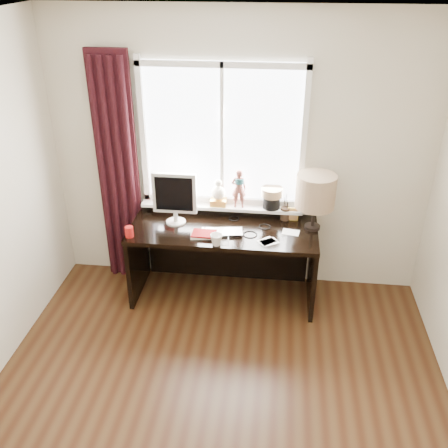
# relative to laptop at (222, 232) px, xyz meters

# --- Properties ---
(floor) EXTENTS (3.50, 4.00, 0.00)m
(floor) POSITION_rel_laptop_xyz_m (0.10, -1.53, -0.76)
(floor) COLOR #3E2713
(floor) RESTS_ON ground
(ceiling) EXTENTS (3.50, 4.00, 0.00)m
(ceiling) POSITION_rel_laptop_xyz_m (0.10, -1.53, 1.84)
(ceiling) COLOR white
(ceiling) RESTS_ON wall_back
(wall_back) EXTENTS (3.50, 0.00, 2.60)m
(wall_back) POSITION_rel_laptop_xyz_m (0.10, 0.47, 0.54)
(wall_back) COLOR #C1B192
(wall_back) RESTS_ON ground
(laptop) EXTENTS (0.39, 0.28, 0.03)m
(laptop) POSITION_rel_laptop_xyz_m (0.00, 0.00, 0.00)
(laptop) COLOR silver
(laptop) RESTS_ON desk
(mug) EXTENTS (0.14, 0.13, 0.11)m
(mug) POSITION_rel_laptop_xyz_m (-0.03, -0.20, 0.04)
(mug) COLOR white
(mug) RESTS_ON desk
(red_cup) EXTENTS (0.07, 0.07, 0.10)m
(red_cup) POSITION_rel_laptop_xyz_m (-0.80, -0.15, 0.03)
(red_cup) COLOR #9F1210
(red_cup) RESTS_ON desk
(window) EXTENTS (1.52, 0.21, 1.40)m
(window) POSITION_rel_laptop_xyz_m (-0.04, 0.42, 0.54)
(window) COLOR white
(window) RESTS_ON ground
(curtain) EXTENTS (0.38, 0.09, 2.25)m
(curtain) POSITION_rel_laptop_xyz_m (-1.04, 0.38, 0.35)
(curtain) COLOR black
(curtain) RESTS_ON floor
(desk) EXTENTS (1.70, 0.70, 0.75)m
(desk) POSITION_rel_laptop_xyz_m (-0.00, 0.20, -0.26)
(desk) COLOR black
(desk) RESTS_ON floor
(monitor) EXTENTS (0.40, 0.18, 0.49)m
(monitor) POSITION_rel_laptop_xyz_m (-0.45, 0.16, 0.26)
(monitor) COLOR beige
(monitor) RESTS_ON desk
(notebook_stack) EXTENTS (0.24, 0.19, 0.03)m
(notebook_stack) POSITION_rel_laptop_xyz_m (-0.16, -0.06, 0.00)
(notebook_stack) COLOR beige
(notebook_stack) RESTS_ON desk
(brush_holder) EXTENTS (0.09, 0.09, 0.25)m
(brush_holder) POSITION_rel_laptop_xyz_m (0.55, 0.34, 0.05)
(brush_holder) COLOR black
(brush_holder) RESTS_ON desk
(icon_frame) EXTENTS (0.10, 0.02, 0.13)m
(icon_frame) POSITION_rel_laptop_xyz_m (0.62, 0.32, 0.05)
(icon_frame) COLOR gold
(icon_frame) RESTS_ON desk
(table_lamp) EXTENTS (0.35, 0.35, 0.52)m
(table_lamp) POSITION_rel_laptop_xyz_m (0.80, 0.19, 0.35)
(table_lamp) COLOR black
(table_lamp) RESTS_ON desk
(loose_papers) EXTENTS (0.38, 0.34, 0.00)m
(loose_papers) POSITION_rel_laptop_xyz_m (0.47, -0.03, -0.01)
(loose_papers) COLOR white
(loose_papers) RESTS_ON desk
(desk_cables) EXTENTS (0.43, 0.44, 0.01)m
(desk_cables) POSITION_rel_laptop_xyz_m (0.24, 0.13, -0.01)
(desk_cables) COLOR black
(desk_cables) RESTS_ON desk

